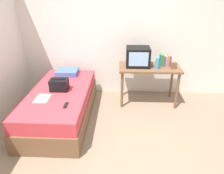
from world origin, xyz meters
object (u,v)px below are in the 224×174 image
object	(u,v)px
picture_frame	(174,66)
remote_silver	(56,85)
handbag	(59,85)
water_bottle	(157,63)
remote_dark	(66,105)
book_row	(165,60)
pillow	(67,72)
bed	(61,104)
desk	(149,71)
tv	(138,57)
magazine	(42,98)

from	to	relation	value
picture_frame	remote_silver	distance (m)	2.17
picture_frame	handbag	size ratio (longest dim) A/B	0.42
water_bottle	remote_dark	distance (m)	1.83
picture_frame	remote_dark	distance (m)	2.08
book_row	remote_silver	xyz separation A→B (m)	(-2.00, -0.55, -0.32)
handbag	picture_frame	bearing A→B (deg)	14.60
pillow	bed	bearing A→B (deg)	-87.35
bed	pillow	world-z (taller)	pillow
pillow	remote_silver	distance (m)	0.56
remote_dark	desk	bearing A→B (deg)	40.62
tv	remote_dark	size ratio (longest dim) A/B	2.82
bed	handbag	distance (m)	0.38
handbag	remote_dark	distance (m)	0.57
desk	remote_dark	size ratio (longest dim) A/B	7.44
remote_dark	remote_silver	world-z (taller)	same
magazine	remote_dark	world-z (taller)	remote_dark
desk	book_row	distance (m)	0.37
bed	pillow	xyz separation A→B (m)	(-0.03, 0.72, 0.33)
desk	pillow	size ratio (longest dim) A/B	2.74
bed	tv	distance (m)	1.67
pillow	remote_dark	world-z (taller)	pillow
water_bottle	pillow	size ratio (longest dim) A/B	0.50
remote_dark	picture_frame	bearing A→B (deg)	30.24
handbag	tv	bearing A→B (deg)	26.37
book_row	picture_frame	xyz separation A→B (m)	(0.13, -0.20, -0.04)
bed	magazine	distance (m)	0.46
water_bottle	book_row	size ratio (longest dim) A/B	0.96
tv	picture_frame	bearing A→B (deg)	-12.60
remote_silver	magazine	bearing A→B (deg)	-99.41
tv	handbag	world-z (taller)	tv
desk	remote_silver	xyz separation A→B (m)	(-1.70, -0.48, -0.11)
desk	picture_frame	world-z (taller)	picture_frame
water_bottle	book_row	world-z (taller)	book_row
magazine	desk	bearing A→B (deg)	28.43
book_row	handbag	bearing A→B (deg)	-159.11
desk	remote_dark	bearing A→B (deg)	-139.38
magazine	remote_silver	size ratio (longest dim) A/B	2.01
desk	picture_frame	bearing A→B (deg)	-16.20
desk	handbag	size ratio (longest dim) A/B	3.87
bed	desk	distance (m)	1.77
water_bottle	remote_dark	bearing A→B (deg)	-144.98
picture_frame	handbag	bearing A→B (deg)	-165.40
desk	picture_frame	size ratio (longest dim) A/B	9.19
picture_frame	pillow	distance (m)	2.08
bed	picture_frame	distance (m)	2.17
book_row	remote_dark	xyz separation A→B (m)	(-1.65, -1.23, -0.32)
handbag	bed	bearing A→B (deg)	-157.47
picture_frame	water_bottle	bearing A→B (deg)	-179.16
book_row	handbag	xyz separation A→B (m)	(-1.89, -0.72, -0.23)
remote_silver	bed	bearing A→B (deg)	-59.86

